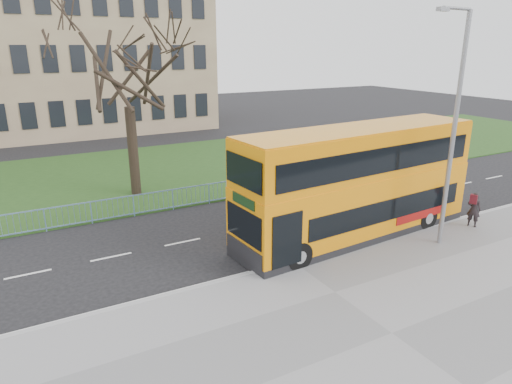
# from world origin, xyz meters

# --- Properties ---
(ground) EXTENTS (120.00, 120.00, 0.00)m
(ground) POSITION_xyz_m (0.00, 0.00, 0.00)
(ground) COLOR black
(ground) RESTS_ON ground
(pavement) EXTENTS (80.00, 10.50, 0.12)m
(pavement) POSITION_xyz_m (0.00, -6.75, 0.06)
(pavement) COLOR slate
(pavement) RESTS_ON ground
(kerb) EXTENTS (80.00, 0.20, 0.14)m
(kerb) POSITION_xyz_m (0.00, -1.55, 0.07)
(kerb) COLOR gray
(kerb) RESTS_ON ground
(grass_verge) EXTENTS (80.00, 15.40, 0.08)m
(grass_verge) POSITION_xyz_m (0.00, 14.30, 0.04)
(grass_verge) COLOR #1E3D16
(grass_verge) RESTS_ON ground
(guard_railing) EXTENTS (40.00, 0.12, 1.10)m
(guard_railing) POSITION_xyz_m (0.00, 6.60, 0.55)
(guard_railing) COLOR #7099C7
(guard_railing) RESTS_ON ground
(bare_tree) EXTENTS (8.08, 8.08, 11.54)m
(bare_tree) POSITION_xyz_m (-3.00, 10.00, 5.85)
(bare_tree) COLOR black
(bare_tree) RESTS_ON grass_verge
(civic_building) EXTENTS (30.00, 15.00, 14.00)m
(civic_building) POSITION_xyz_m (-5.00, 35.00, 7.00)
(civic_building) COLOR #886F56
(civic_building) RESTS_ON ground
(yellow_bus) EXTENTS (11.53, 3.48, 4.76)m
(yellow_bus) POSITION_xyz_m (3.90, -0.51, 2.56)
(yellow_bus) COLOR orange
(yellow_bus) RESTS_ON ground
(pedestrian) EXTENTS (0.60, 0.69, 1.61)m
(pedestrian) POSITION_xyz_m (9.21, -2.44, 0.92)
(pedestrian) COLOR black
(pedestrian) RESTS_ON pavement
(street_lamp) EXTENTS (1.95, 0.37, 9.22)m
(street_lamp) POSITION_xyz_m (6.28, -3.01, 5.17)
(street_lamp) COLOR gray
(street_lamp) RESTS_ON pavement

